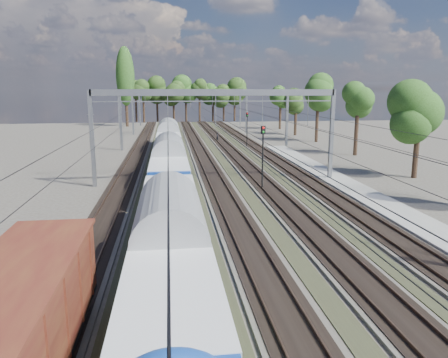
{
  "coord_description": "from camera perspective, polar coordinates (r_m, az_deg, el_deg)",
  "views": [
    {
      "loc": [
        -4.44,
        -11.39,
        9.03
      ],
      "look_at": [
        -0.66,
        18.5,
        2.8
      ],
      "focal_mm": 35.0,
      "sensor_mm": 36.0,
      "label": 1
    }
  ],
  "objects": [
    {
      "name": "track_bed",
      "position": [
        57.27,
        -2.67,
        2.7
      ],
      "size": [
        21.0,
        130.0,
        0.34
      ],
      "color": "#47423A",
      "rests_on": "ground"
    },
    {
      "name": "platform",
      "position": [
        36.53,
        19.83,
        -3.09
      ],
      "size": [
        3.0,
        70.0,
        0.3
      ],
      "primitive_type": "cube",
      "color": "gray",
      "rests_on": "ground"
    },
    {
      "name": "catenary",
      "position": [
        64.31,
        -2.98,
        9.33
      ],
      "size": [
        25.65,
        130.0,
        9.0
      ],
      "color": "gray",
      "rests_on": "ground"
    },
    {
      "name": "tree_belt",
      "position": [
        109.09,
        -1.18,
        11.32
      ],
      "size": [
        38.63,
        99.62,
        11.89
      ],
      "color": "black",
      "rests_on": "ground"
    },
    {
      "name": "poplar",
      "position": [
        109.89,
        -12.78,
        12.9
      ],
      "size": [
        4.4,
        4.4,
        19.04
      ],
      "color": "black",
      "rests_on": "ground"
    },
    {
      "name": "emu_train",
      "position": [
        41.27,
        -7.21,
        2.8
      ],
      "size": [
        3.16,
        66.85,
        4.63
      ],
      "color": "black",
      "rests_on": "ground"
    },
    {
      "name": "worker",
      "position": [
        76.69,
        -0.86,
        5.51
      ],
      "size": [
        0.42,
        0.6,
        1.56
      ],
      "primitive_type": "imported",
      "rotation": [
        0.0,
        0.0,
        1.49
      ],
      "color": "black",
      "rests_on": "ground"
    },
    {
      "name": "signal_near",
      "position": [
        38.82,
        5.09,
        3.76
      ],
      "size": [
        0.41,
        0.38,
        5.86
      ],
      "rotation": [
        0.0,
        0.0,
        0.3
      ],
      "color": "black",
      "rests_on": "ground"
    },
    {
      "name": "signal_far",
      "position": [
        68.4,
        3.03,
        7.0
      ],
      "size": [
        0.39,
        0.37,
        5.46
      ],
      "rotation": [
        0.0,
        0.0,
        -0.43
      ],
      "color": "black",
      "rests_on": "ground"
    }
  ]
}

